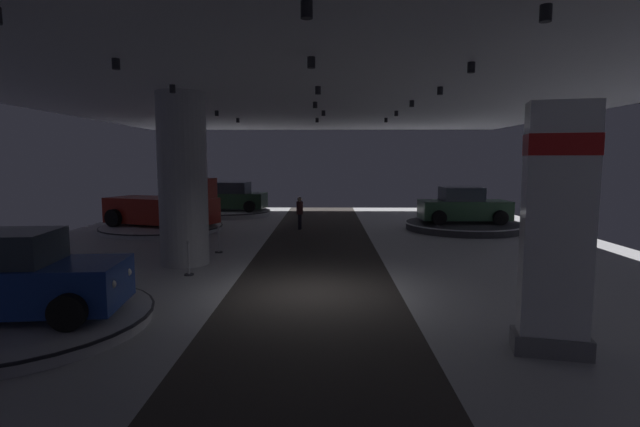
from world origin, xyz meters
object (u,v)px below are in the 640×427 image
object	(u,v)px
visitor_walking_near	(300,211)
brand_sign_pylon	(557,227)
pickup_truck_far_left	(167,207)
display_platform_near_left	(16,321)
display_car_far_right	(463,207)
display_platform_far_left	(162,228)
display_car_deep_left	(231,198)
display_platform_deep_left	(231,213)
display_platform_far_right	(463,226)
column_left	(183,180)
display_car_near_left	(11,278)

from	to	relation	value
visitor_walking_near	brand_sign_pylon	bearing A→B (deg)	-70.72
pickup_truck_far_left	display_platform_near_left	distance (m)	13.52
display_car_far_right	pickup_truck_far_left	bearing A→B (deg)	-178.11
display_platform_far_left	display_car_deep_left	xyz separation A→B (m)	(2.16, 6.04, 0.97)
display_platform_deep_left	display_platform_far_right	bearing A→B (deg)	-24.45
display_platform_far_right	pickup_truck_far_left	world-z (taller)	pickup_truck_far_left
display_car_far_right	visitor_walking_near	world-z (taller)	display_car_far_right
display_car_far_right	visitor_walking_near	size ratio (longest dim) A/B	2.68
display_platform_deep_left	visitor_walking_near	distance (m)	7.33
display_car_far_right	pickup_truck_far_left	size ratio (longest dim) A/B	0.75
brand_sign_pylon	display_platform_far_left	size ratio (longest dim) A/B	0.75
column_left	display_platform_near_left	bearing A→B (deg)	-105.25
display_car_far_right	display_platform_far_right	bearing A→B (deg)	0.40
display_car_near_left	visitor_walking_near	size ratio (longest dim) A/B	2.75
display_platform_deep_left	visitor_walking_near	xyz separation A→B (m)	(4.52, -5.72, 0.72)
pickup_truck_far_left	display_car_deep_left	distance (m)	6.43
visitor_walking_near	column_left	bearing A→B (deg)	-112.97
display_car_far_right	visitor_walking_near	bearing A→B (deg)	-179.72
brand_sign_pylon	pickup_truck_far_left	world-z (taller)	brand_sign_pylon
display_platform_near_left	display_car_deep_left	bearing A→B (deg)	88.64
display_platform_far_right	display_platform_near_left	world-z (taller)	display_platform_far_right
display_car_deep_left	display_platform_far_right	bearing A→B (deg)	-24.49
display_platform_near_left	visitor_walking_near	distance (m)	14.72
display_car_deep_left	brand_sign_pylon	bearing A→B (deg)	-64.82
display_platform_near_left	display_car_near_left	xyz separation A→B (m)	(-0.03, -0.00, 0.88)
display_platform_near_left	display_car_far_right	bearing A→B (deg)	47.09
column_left	display_car_deep_left	xyz separation A→B (m)	(-1.18, 13.53, -1.65)
display_platform_near_left	display_car_deep_left	distance (m)	19.59
display_platform_far_left	display_car_deep_left	world-z (taller)	display_car_deep_left
display_platform_far_left	display_platform_deep_left	bearing A→B (deg)	70.56
display_car_far_right	display_platform_far_left	xyz separation A→B (m)	(-14.60, -0.36, -1.00)
pickup_truck_far_left	display_car_deep_left	world-z (taller)	pickup_truck_far_left
display_car_far_right	display_car_deep_left	xyz separation A→B (m)	(-12.44, 5.68, -0.03)
display_car_near_left	visitor_walking_near	distance (m)	14.71
brand_sign_pylon	display_car_deep_left	distance (m)	22.86
display_platform_far_right	display_car_far_right	world-z (taller)	display_car_far_right
display_platform_far_right	brand_sign_pylon	bearing A→B (deg)	-100.41
column_left	display_car_near_left	bearing A→B (deg)	-105.52
display_platform_near_left	visitor_walking_near	world-z (taller)	visitor_walking_near
display_platform_far_left	column_left	bearing A→B (deg)	-65.94
display_platform_far_right	display_platform_near_left	distance (m)	18.97
column_left	display_car_near_left	world-z (taller)	column_left
brand_sign_pylon	display_car_far_right	world-z (taller)	brand_sign_pylon
display_platform_near_left	display_platform_deep_left	xyz separation A→B (m)	(0.43, 19.56, 0.04)
display_platform_far_right	display_platform_near_left	size ratio (longest dim) A/B	1.06
display_platform_near_left	display_platform_deep_left	bearing A→B (deg)	88.73
column_left	pickup_truck_far_left	xyz separation A→B (m)	(-3.04, 7.38, -1.59)
brand_sign_pylon	display_platform_far_left	world-z (taller)	brand_sign_pylon
display_car_deep_left	visitor_walking_near	distance (m)	7.27
display_platform_deep_left	visitor_walking_near	world-z (taller)	visitor_walking_near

